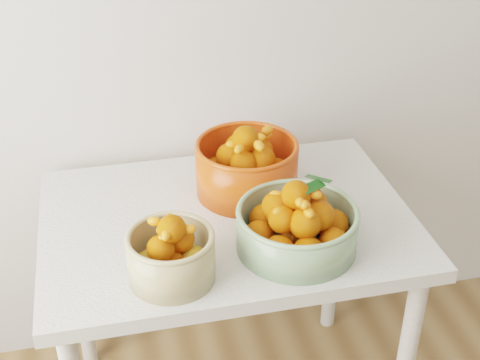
# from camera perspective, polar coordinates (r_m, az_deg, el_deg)

# --- Properties ---
(table) EXTENTS (1.00, 0.70, 0.75)m
(table) POSITION_cam_1_polar(r_m,az_deg,el_deg) (1.87, -1.08, -5.52)
(table) COLOR silver
(table) RESTS_ON ground
(bowl_cream) EXTENTS (0.24, 0.24, 0.18)m
(bowl_cream) POSITION_cam_1_polar(r_m,az_deg,el_deg) (1.58, -5.89, -6.36)
(bowl_cream) COLOR tan
(bowl_cream) RESTS_ON table
(bowl_green) EXTENTS (0.34, 0.34, 0.20)m
(bowl_green) POSITION_cam_1_polar(r_m,az_deg,el_deg) (1.67, 4.92, -3.84)
(bowl_green) COLOR #82A579
(bowl_green) RESTS_ON table
(bowl_orange) EXTENTS (0.36, 0.36, 0.21)m
(bowl_orange) POSITION_cam_1_polar(r_m,az_deg,el_deg) (1.88, 0.57, 1.19)
(bowl_orange) COLOR red
(bowl_orange) RESTS_ON table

